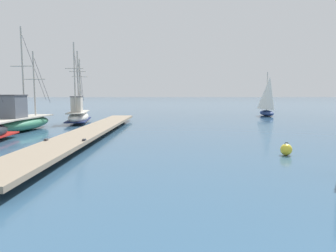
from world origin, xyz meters
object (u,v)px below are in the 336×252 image
at_px(fishing_boat_2, 21,120).
at_px(distant_sailboat, 268,97).
at_px(mooring_buoy, 286,150).
at_px(fishing_boat_1, 78,115).

xyz_separation_m(fishing_boat_2, distant_sailboat, (20.67, 12.64, 1.38)).
bearing_deg(mooring_buoy, fishing_boat_2, 148.30).
bearing_deg(distant_sailboat, fishing_boat_1, -157.80).
bearing_deg(fishing_boat_2, mooring_buoy, -31.70).
xyz_separation_m(fishing_boat_1, mooring_buoy, (11.45, -13.72, -0.46)).
relative_size(fishing_boat_1, fishing_boat_2, 0.89).
height_order(fishing_boat_1, fishing_boat_2, fishing_boat_2).
distance_m(fishing_boat_1, fishing_boat_2, 5.70).
relative_size(fishing_boat_1, distant_sailboat, 1.38).
bearing_deg(fishing_boat_1, fishing_boat_2, -114.79).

